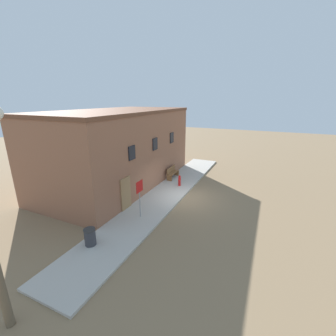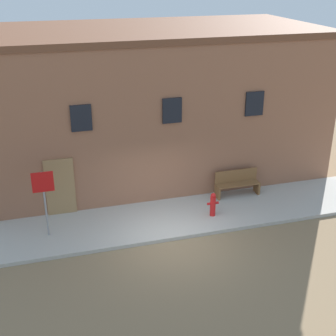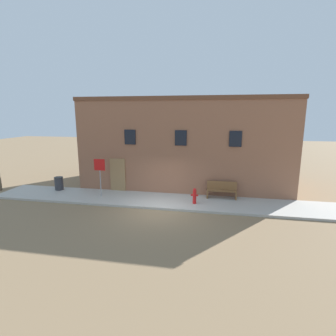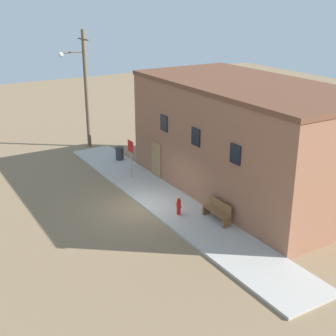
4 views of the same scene
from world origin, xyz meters
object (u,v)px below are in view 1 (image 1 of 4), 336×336
fire_hydrant (180,180)px  stop_sign (140,192)px  bench (172,173)px  trash_bin (90,237)px

fire_hydrant → stop_sign: bearing=177.5°
bench → trash_bin: (-10.36, -0.22, -0.06)m
bench → trash_bin: bench is taller
fire_hydrant → bench: (1.47, 1.27, 0.05)m
fire_hydrant → stop_sign: stop_sign is taller
trash_bin → fire_hydrant: bearing=-6.7°
fire_hydrant → trash_bin: size_ratio=1.03×
stop_sign → trash_bin: size_ratio=2.69×
fire_hydrant → bench: 1.94m
fire_hydrant → stop_sign: 5.73m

